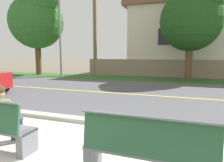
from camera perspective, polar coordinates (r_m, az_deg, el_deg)
name	(u,v)px	position (r m, az deg, el deg)	size (l,w,h in m)	color
ground_plane	(143,89)	(10.65, 8.80, -2.35)	(140.00, 140.00, 0.00)	#665B4C
sidewalk_pavement	(57,161)	(3.79, -15.14, -21.04)	(44.00, 3.60, 0.01)	beige
curb_edge	(102,122)	(5.35, -2.95, -11.59)	(44.00, 0.30, 0.11)	#ADA89E
street_asphalt	(137,95)	(9.20, 7.03, -3.84)	(52.00, 8.00, 0.01)	#515156
road_centre_line	(137,95)	(9.20, 7.03, -3.81)	(48.00, 0.14, 0.01)	#E0CC4C
far_verge_grass	(155,79)	(14.95, 11.99, 0.42)	(48.00, 2.80, 0.02)	#2D6026
bench_right	(147,151)	(3.03, 9.95, -18.96)	(1.88, 0.48, 1.01)	slate
seated_person_olive	(4,114)	(4.44, -28.04, -8.11)	(0.52, 0.68, 1.25)	#333D56
streetlamp	(61,27)	(17.52, -14.11, 14.45)	(0.24, 2.10, 6.98)	gray
shade_tree_far_left	(37,17)	(19.35, -20.33, 16.46)	(4.64, 4.64, 7.65)	brown
shade_tree_left	(193,16)	(14.91, 21.86, 16.73)	(4.04, 4.04, 6.67)	brown
garden_wall	(163,68)	(16.95, 14.21, 3.52)	(13.00, 0.36, 1.40)	gray
house_across_street	(198,38)	(20.12, 23.00, 11.06)	(12.31, 6.91, 6.44)	beige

